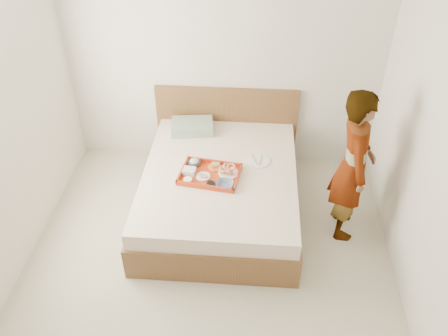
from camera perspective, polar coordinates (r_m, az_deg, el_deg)
name	(u,v)px	position (r m, az deg, el deg)	size (l,w,h in m)	color
ground	(206,283)	(4.45, -2.15, -13.78)	(3.50, 4.00, 0.01)	beige
wall_back	(223,58)	(5.23, -0.12, 13.16)	(3.50, 0.01, 2.60)	silver
wall_right	(441,184)	(3.77, 24.86, -1.77)	(0.01, 4.00, 2.60)	silver
bed	(220,191)	(4.95, -0.49, -2.78)	(1.65, 2.00, 0.53)	brown
headboard	(227,124)	(5.60, 0.32, 5.33)	(1.65, 0.06, 0.95)	brown
pillow	(192,127)	(5.36, -3.87, 5.04)	(0.46, 0.32, 0.11)	gray
tray	(210,174)	(4.70, -1.73, -0.75)	(0.59, 0.43, 0.05)	#B63D12
prawn_plate	(228,173)	(4.72, 0.53, -0.62)	(0.20, 0.20, 0.01)	white
navy_bowl_big	(225,184)	(4.56, 0.13, -2.01)	(0.17, 0.17, 0.04)	navy
sauce_dish	(211,184)	(4.57, -1.62, -1.97)	(0.09, 0.09, 0.03)	black
meat_plate	(203,176)	(4.68, -2.55, -1.02)	(0.14, 0.14, 0.01)	white
bread_plate	(215,167)	(4.80, -1.09, 0.13)	(0.14, 0.14, 0.01)	orange
salad_bowl	(194,163)	(4.84, -3.61, 0.62)	(0.13, 0.13, 0.04)	navy
plastic_tub	(189,171)	(4.72, -4.23, -0.37)	(0.12, 0.10, 0.05)	silver
cheese_round	(188,180)	(4.63, -4.41, -1.48)	(0.09, 0.09, 0.03)	white
dinner_plate	(258,161)	(4.92, 4.12, 0.87)	(0.25, 0.25, 0.01)	white
person	(353,166)	(4.57, 15.37, 0.22)	(0.58, 0.38, 1.59)	white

